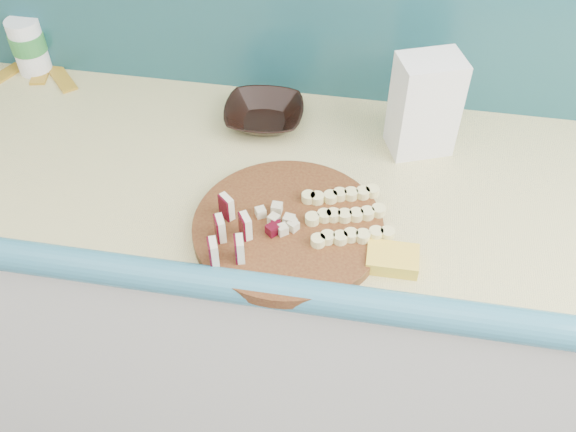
{
  "coord_description": "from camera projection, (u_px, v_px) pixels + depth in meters",
  "views": [
    {
      "loc": [
        0.47,
        0.55,
        1.78
      ],
      "look_at": [
        0.33,
        1.34,
        0.95
      ],
      "focal_mm": 40.0,
      "sensor_mm": 36.0,
      "label": 1
    }
  ],
  "objects": [
    {
      "name": "cutting_board",
      "position": [
        288.0,
        228.0,
        1.17
      ],
      "size": [
        0.44,
        0.44,
        0.02
      ],
      "primitive_type": "cylinder",
      "rotation": [
        0.0,
        0.0,
        0.31
      ],
      "color": "#431B0E",
      "rests_on": "kitchen_counter"
    },
    {
      "name": "apple_chunks",
      "position": [
        276.0,
        222.0,
        1.15
      ],
      "size": [
        0.06,
        0.05,
        0.02
      ],
      "color": "beige",
      "rests_on": "cutting_board"
    },
    {
      "name": "sponge",
      "position": [
        392.0,
        259.0,
        1.12
      ],
      "size": [
        0.09,
        0.06,
        0.03
      ],
      "primitive_type": "cube",
      "rotation": [
        0.0,
        0.0,
        0.01
      ],
      "color": "yellow",
      "rests_on": "kitchen_counter"
    },
    {
      "name": "banana_slices",
      "position": [
        346.0,
        215.0,
        1.17
      ],
      "size": [
        0.18,
        0.16,
        0.02
      ],
      "color": "#EFE592",
      "rests_on": "cutting_board"
    },
    {
      "name": "canister",
      "position": [
        28.0,
        45.0,
        1.5
      ],
      "size": [
        0.08,
        0.08,
        0.13
      ],
      "rotation": [
        0.0,
        0.0,
        0.11
      ],
      "color": "white",
      "rests_on": "kitchen_counter"
    },
    {
      "name": "kitchen_counter",
      "position": [
        209.0,
        295.0,
        1.64
      ],
      "size": [
        2.2,
        0.63,
        0.91
      ],
      "color": "silver",
      "rests_on": "ground"
    },
    {
      "name": "banana_peel",
      "position": [
        40.0,
        69.0,
        1.55
      ],
      "size": [
        0.23,
        0.19,
        0.01
      ],
      "rotation": [
        0.0,
        0.0,
        0.05
      ],
      "color": "gold",
      "rests_on": "kitchen_counter"
    },
    {
      "name": "flour_bag",
      "position": [
        425.0,
        105.0,
        1.27
      ],
      "size": [
        0.15,
        0.13,
        0.21
      ],
      "primitive_type": "cube",
      "rotation": [
        0.0,
        0.0,
        0.37
      ],
      "color": "white",
      "rests_on": "kitchen_counter"
    },
    {
      "name": "apple_wedges",
      "position": [
        229.0,
        232.0,
        1.12
      ],
      "size": [
        0.07,
        0.14,
        0.05
      ],
      "color": "beige",
      "rests_on": "cutting_board"
    },
    {
      "name": "brown_bowl",
      "position": [
        264.0,
        115.0,
        1.39
      ],
      "size": [
        0.18,
        0.18,
        0.04
      ],
      "primitive_type": "imported",
      "rotation": [
        0.0,
        0.0,
        0.08
      ],
      "color": "black",
      "rests_on": "kitchen_counter"
    }
  ]
}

